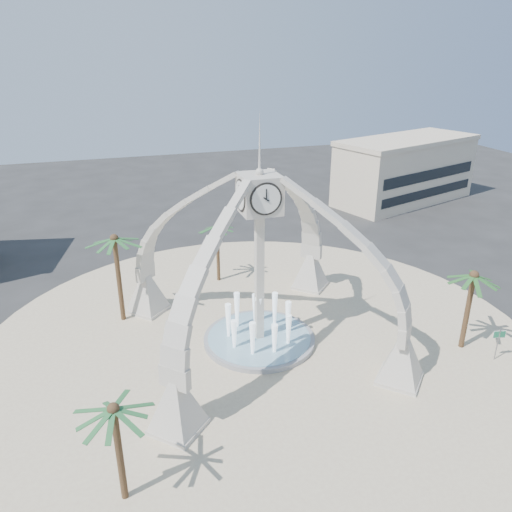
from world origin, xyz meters
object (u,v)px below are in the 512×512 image
object	(u,v)px
palm_west	(114,240)
palm_north	(217,227)
clock_tower	(259,259)
palm_east	(474,276)
street_sign	(499,338)
fountain	(259,338)
palm_south	(113,410)

from	to	relation	value
palm_west	palm_north	world-z (taller)	palm_west
clock_tower	palm_east	bearing A→B (deg)	-20.62
clock_tower	palm_east	distance (m)	14.39
palm_east	palm_north	distance (m)	21.06
clock_tower	palm_north	distance (m)	10.98
palm_north	street_sign	xyz separation A→B (m)	(14.82, -17.99, -3.47)
palm_north	street_sign	world-z (taller)	palm_north
palm_east	fountain	bearing A→B (deg)	159.38
palm_north	fountain	bearing A→B (deg)	-88.46
palm_north	palm_south	xyz separation A→B (m)	(-9.97, -21.80, -0.05)
fountain	palm_east	xyz separation A→B (m)	(13.44, -5.06, 5.26)
palm_east	street_sign	bearing A→B (deg)	-61.75
palm_south	street_sign	bearing A→B (deg)	8.74
palm_north	palm_south	bearing A→B (deg)	-114.57
fountain	palm_south	xyz separation A→B (m)	(-10.26, -10.90, 4.86)
fountain	street_sign	size ratio (longest dim) A/B	3.32
fountain	palm_east	bearing A→B (deg)	-20.62
palm_west	palm_south	xyz separation A→B (m)	(-1.15, -17.15, -1.54)
palm_east	palm_west	size ratio (longest dim) A/B	0.85
palm_west	palm_south	bearing A→B (deg)	-93.84
palm_west	street_sign	world-z (taller)	palm_west
palm_north	street_sign	bearing A→B (deg)	-50.51
clock_tower	palm_north	bearing A→B (deg)	91.54
palm_west	palm_east	bearing A→B (deg)	-26.63
fountain	palm_south	size ratio (longest dim) A/B	1.36
fountain	palm_north	size ratio (longest dim) A/B	1.35
palm_south	street_sign	world-z (taller)	palm_south
clock_tower	palm_north	world-z (taller)	clock_tower
street_sign	palm_east	bearing A→B (deg)	130.75
clock_tower	palm_west	size ratio (longest dim) A/B	2.38
palm_east	palm_north	world-z (taller)	palm_east
palm_north	street_sign	distance (m)	23.57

